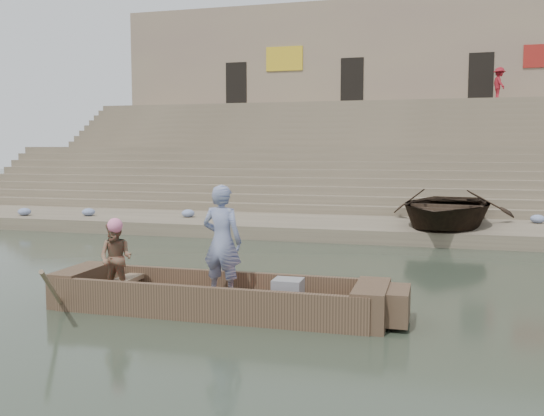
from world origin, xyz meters
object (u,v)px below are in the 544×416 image
at_px(beached_rowboat, 445,207).
at_px(pedestrian, 499,84).
at_px(main_rowboat, 216,305).
at_px(television, 287,291).
at_px(standing_man, 222,241).
at_px(rowing_man, 116,258).

distance_m(beached_rowboat, pedestrian, 15.79).
xyz_separation_m(main_rowboat, pedestrian, (6.49, 24.15, 5.94)).
bearing_deg(television, pedestrian, 77.68).
bearing_deg(television, standing_man, 174.33).
xyz_separation_m(television, pedestrian, (5.28, 24.15, 5.63)).
relative_size(standing_man, beached_rowboat, 0.35).
xyz_separation_m(standing_man, pedestrian, (6.42, 24.04, 4.88)).
xyz_separation_m(standing_man, television, (1.14, -0.11, -0.75)).
relative_size(standing_man, rowing_man, 1.52).
distance_m(television, pedestrian, 25.35).
xyz_separation_m(television, beached_rowboat, (2.55, 9.45, 0.53)).
xyz_separation_m(standing_man, rowing_man, (-1.82, -0.27, -0.32)).
bearing_deg(pedestrian, main_rowboat, 150.05).
bearing_deg(beached_rowboat, rowing_man, -111.81).
distance_m(main_rowboat, pedestrian, 25.70).
bearing_deg(pedestrian, beached_rowboat, 154.57).
relative_size(rowing_man, beached_rowboat, 0.23).
height_order(main_rowboat, standing_man, standing_man).
bearing_deg(beached_rowboat, main_rowboat, -103.65).
relative_size(main_rowboat, television, 10.87).
bearing_deg(pedestrian, standing_man, 150.13).
height_order(rowing_man, television, rowing_man).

